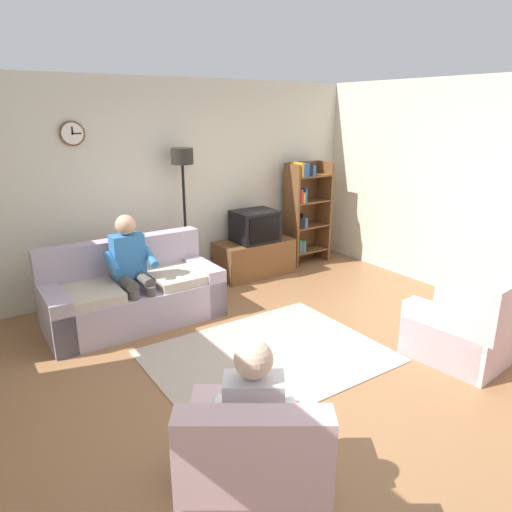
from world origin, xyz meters
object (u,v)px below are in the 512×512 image
(bookshelf, at_px, (304,210))
(person_on_couch, at_px, (132,265))
(person_in_left_armchair, at_px, (254,413))
(floor_lamp, at_px, (183,180))
(tv, at_px, (255,226))
(tv_stand, at_px, (254,258))
(armchair_near_window, at_px, (254,468))
(armchair_near_bookshelf, at_px, (466,330))
(couch, at_px, (133,295))

(bookshelf, bearing_deg, person_on_couch, -166.60)
(person_on_couch, xyz_separation_m, person_in_left_armchair, (-0.26, -2.77, -0.09))
(floor_lamp, bearing_deg, person_on_couch, -143.55)
(tv, xyz_separation_m, person_on_couch, (-2.02, -0.62, -0.03))
(floor_lamp, distance_m, person_on_couch, 1.45)
(tv, height_order, person_on_couch, person_on_couch)
(tv_stand, relative_size, person_on_couch, 0.89)
(tv_stand, xyz_separation_m, bookshelf, (0.98, 0.07, 0.58))
(tv, height_order, person_in_left_armchair, person_in_left_armchair)
(tv_stand, height_order, person_on_couch, person_on_couch)
(tv_stand, xyz_separation_m, person_on_couch, (-2.02, -0.64, 0.44))
(armchair_near_window, distance_m, armchair_near_bookshelf, 2.71)
(armchair_near_window, xyz_separation_m, person_in_left_armchair, (0.05, 0.07, 0.32))
(floor_lamp, relative_size, person_on_couch, 1.49)
(tv, bearing_deg, person_on_couch, -163.06)
(bookshelf, bearing_deg, tv, -174.24)
(couch, distance_m, person_on_couch, 0.40)
(tv_stand, bearing_deg, person_on_couch, -162.43)
(tv, distance_m, armchair_near_bookshelf, 3.16)
(bookshelf, bearing_deg, floor_lamp, 179.29)
(armchair_near_bookshelf, bearing_deg, couch, 132.11)
(person_in_left_armchair, bearing_deg, tv, 55.98)
(couch, relative_size, person_in_left_armchair, 1.70)
(floor_lamp, bearing_deg, armchair_near_bookshelf, -67.04)
(couch, distance_m, armchair_near_bookshelf, 3.50)
(armchair_near_window, bearing_deg, person_on_couch, 83.74)
(armchair_near_window, distance_m, person_on_couch, 2.89)
(couch, bearing_deg, bookshelf, 11.47)
(couch, distance_m, bookshelf, 3.09)
(tv_stand, distance_m, bookshelf, 1.14)
(bookshelf, height_order, armchair_near_window, bookshelf)
(couch, height_order, floor_lamp, floor_lamp)
(couch, distance_m, armchair_near_window, 2.97)
(armchair_near_window, relative_size, person_in_left_armchair, 1.05)
(tv, relative_size, floor_lamp, 0.32)
(armchair_near_window, height_order, person_on_couch, person_on_couch)
(tv, xyz_separation_m, armchair_near_window, (-2.34, -3.46, -0.44))
(bookshelf, relative_size, person_on_couch, 1.27)
(couch, xyz_separation_m, tv, (2.00, 0.51, 0.42))
(tv_stand, distance_m, armchair_near_bookshelf, 3.15)
(tv_stand, relative_size, tv, 1.83)
(tv, relative_size, bookshelf, 0.38)
(tv, relative_size, person_on_couch, 0.48)
(armchair_near_window, relative_size, armchair_near_bookshelf, 1.22)
(person_on_couch, height_order, person_in_left_armchair, person_on_couch)
(tv_stand, distance_m, person_on_couch, 2.17)
(bookshelf, distance_m, person_on_couch, 3.09)
(tv_stand, height_order, floor_lamp, floor_lamp)
(bookshelf, height_order, person_on_couch, bookshelf)
(person_on_couch, bearing_deg, armchair_near_bookshelf, -46.40)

